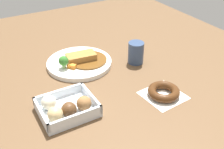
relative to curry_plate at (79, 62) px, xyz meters
The scene contains 5 objects.
ground_plane 0.10m from the curry_plate, 94.31° to the right, with size 1.60×1.60×0.00m, color brown.
curry_plate is the anchor object (origin of this frame).
donut_box 0.30m from the curry_plate, 121.75° to the right, with size 0.17×0.15×0.06m.
chocolate_ring_donut 0.37m from the curry_plate, 63.38° to the right, with size 0.14×0.14×0.03m.
coffee_mug 0.23m from the curry_plate, 23.90° to the right, with size 0.06×0.06×0.09m, color #33476B.
Camera 1 is at (-0.35, -0.79, 0.56)m, focal length 43.43 mm.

